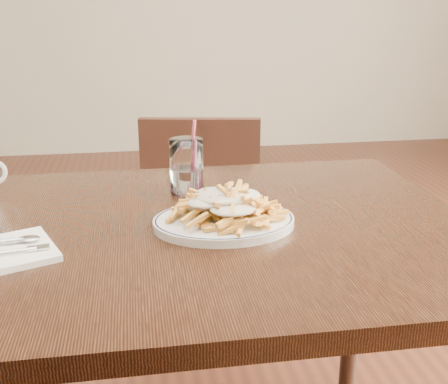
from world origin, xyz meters
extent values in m
cube|color=black|center=(0.00, 0.00, 0.73)|extent=(1.20, 0.80, 0.04)
cylinder|color=black|center=(0.55, 0.35, 0.35)|extent=(0.05, 0.05, 0.71)
cube|color=black|center=(0.18, 0.86, 0.39)|extent=(0.44, 0.44, 0.04)
cube|color=black|center=(0.15, 0.69, 0.61)|extent=(0.38, 0.10, 0.41)
cylinder|color=black|center=(0.36, 1.00, 0.18)|extent=(0.03, 0.03, 0.37)
cylinder|color=black|center=(0.04, 1.05, 0.18)|extent=(0.03, 0.03, 0.37)
cylinder|color=black|center=(0.31, 0.68, 0.18)|extent=(0.03, 0.03, 0.37)
cylinder|color=black|center=(-0.01, 0.73, 0.18)|extent=(0.03, 0.03, 0.37)
torus|color=black|center=(0.11, -0.02, 0.76)|extent=(0.26, 0.26, 0.01)
ellipsoid|color=white|center=(0.11, -0.02, 0.81)|extent=(0.18, 0.16, 0.02)
cylinder|color=white|center=(0.06, 0.20, 0.81)|extent=(0.08, 0.08, 0.12)
cylinder|color=white|center=(0.06, 0.20, 0.78)|extent=(0.07, 0.07, 0.05)
cylinder|color=#DF5578|center=(0.07, 0.21, 0.84)|extent=(0.02, 0.04, 0.16)
camera|label=1|loc=(-0.05, -1.01, 1.16)|focal=45.00mm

